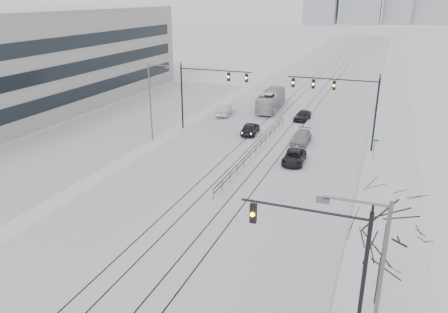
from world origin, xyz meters
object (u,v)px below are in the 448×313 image
sedan_nb_front (294,157)px  traffic_mast_near (330,253)px  sedan_nb_far (302,115)px  sedan_sb_inner (250,128)px  sedan_sb_outer (224,110)px  bare_tree (386,233)px  box_truck (271,101)px  sedan_nb_right (301,138)px

sedan_nb_front → traffic_mast_near: bearing=-77.2°
sedan_nb_front → sedan_nb_far: 16.57m
sedan_sb_inner → sedan_sb_outer: sedan_sb_outer is taller
bare_tree → sedan_sb_inner: bare_tree is taller
box_truck → sedan_nb_far: bearing=140.8°
sedan_nb_front → sedan_nb_far: bearing=95.4°
traffic_mast_near → sedan_nb_front: traffic_mast_near is taller
sedan_sb_inner → box_truck: 12.67m
bare_tree → sedan_nb_far: size_ratio=1.55×
bare_tree → sedan_nb_front: 21.98m
sedan_sb_inner → sedan_nb_far: (4.71, 8.55, -0.07)m
sedan_sb_inner → sedan_sb_outer: 9.55m
traffic_mast_near → bare_tree: traffic_mast_near is taller
sedan_sb_inner → sedan_nb_far: sedan_sb_inner is taller
sedan_sb_inner → box_truck: size_ratio=0.43×
sedan_nb_far → box_truck: bearing=150.2°
sedan_sb_inner → bare_tree: bearing=114.7°
sedan_sb_outer → sedan_nb_right: sedan_sb_outer is taller
sedan_nb_front → box_truck: size_ratio=0.44×
traffic_mast_near → bare_tree: (2.41, 3.00, -0.07)m
sedan_nb_front → sedan_sb_inner: bearing=129.2°
traffic_mast_near → sedan_sb_outer: size_ratio=1.52×
sedan_sb_inner → traffic_mast_near: bearing=108.5°
sedan_nb_front → sedan_nb_right: 6.56m
bare_tree → sedan_nb_far: bearing=107.2°
traffic_mast_near → sedan_nb_far: (-8.79, 39.16, -3.89)m
sedan_nb_far → traffic_mast_near: bearing=-70.7°
sedan_nb_right → box_truck: bearing=116.8°
sedan_sb_outer → sedan_nb_front: size_ratio=1.05×
sedan_sb_outer → box_truck: 7.62m
bare_tree → sedan_nb_right: size_ratio=1.31×
sedan_sb_outer → sedan_nb_front: 20.13m
sedan_sb_outer → box_truck: size_ratio=0.46×
bare_tree → sedan_nb_right: (-9.42, 26.29, -3.81)m
sedan_nb_far → box_truck: size_ratio=0.39×
bare_tree → sedan_nb_far: 38.04m
sedan_nb_right → box_truck: 15.75m
sedan_sb_outer → sedan_nb_right: size_ratio=0.99×
bare_tree → sedan_sb_inner: size_ratio=1.40×
sedan_nb_front → sedan_nb_far: size_ratio=1.12×
sedan_sb_inner → sedan_nb_right: bearing=163.3°
sedan_sb_inner → sedan_nb_front: (7.10, -7.85, -0.13)m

